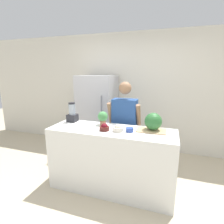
# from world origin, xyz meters

# --- Properties ---
(ground_plane) EXTENTS (14.00, 14.00, 0.00)m
(ground_plane) POSITION_xyz_m (0.00, 0.00, 0.00)
(ground_plane) COLOR beige
(wall_back) EXTENTS (8.00, 0.06, 2.60)m
(wall_back) POSITION_xyz_m (0.00, 1.93, 1.30)
(wall_back) COLOR silver
(wall_back) RESTS_ON ground_plane
(counter_island) EXTENTS (1.84, 0.60, 0.95)m
(counter_island) POSITION_xyz_m (0.00, 0.30, 0.48)
(counter_island) COLOR white
(counter_island) RESTS_ON ground_plane
(refrigerator) EXTENTS (0.76, 0.72, 1.69)m
(refrigerator) POSITION_xyz_m (-0.73, 1.53, 0.85)
(refrigerator) COLOR #B7B7BC
(refrigerator) RESTS_ON ground_plane
(person) EXTENTS (0.56, 0.26, 1.61)m
(person) POSITION_xyz_m (0.06, 0.84, 0.82)
(person) COLOR #333338
(person) RESTS_ON ground_plane
(cutting_board) EXTENTS (0.40, 0.26, 0.01)m
(cutting_board) POSITION_xyz_m (0.56, 0.41, 0.96)
(cutting_board) COLOR tan
(cutting_board) RESTS_ON counter_island
(watermelon) EXTENTS (0.24, 0.24, 0.24)m
(watermelon) POSITION_xyz_m (0.57, 0.43, 1.09)
(watermelon) COLOR #2D6B33
(watermelon) RESTS_ON cutting_board
(bowl_cherries) EXTENTS (0.14, 0.14, 0.11)m
(bowl_cherries) POSITION_xyz_m (-0.08, 0.22, 1.00)
(bowl_cherries) COLOR #511E19
(bowl_cherries) RESTS_ON counter_island
(bowl_cream) EXTENTS (0.14, 0.14, 0.11)m
(bowl_cream) POSITION_xyz_m (0.12, 0.24, 1.00)
(bowl_cream) COLOR beige
(bowl_cream) RESTS_ON counter_island
(bowl_small_blue) EXTENTS (0.10, 0.10, 0.06)m
(bowl_small_blue) POSITION_xyz_m (0.27, 0.28, 0.98)
(bowl_small_blue) COLOR #334C9E
(bowl_small_blue) RESTS_ON counter_island
(blender) EXTENTS (0.15, 0.15, 0.32)m
(blender) POSITION_xyz_m (-0.75, 0.49, 1.09)
(blender) COLOR #28282D
(blender) RESTS_ON counter_island
(potted_plant) EXTENTS (0.16, 0.16, 0.21)m
(potted_plant) POSITION_xyz_m (-0.20, 0.47, 1.08)
(potted_plant) COLOR #996647
(potted_plant) RESTS_ON counter_island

